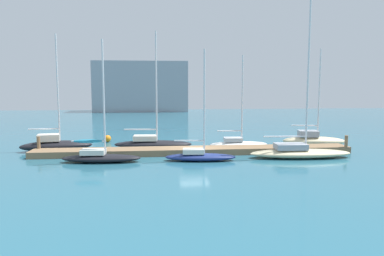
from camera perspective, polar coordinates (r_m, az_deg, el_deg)
name	(u,v)px	position (r m, az deg, el deg)	size (l,w,h in m)	color
ground_plane	(194,154)	(31.36, 0.37, -4.05)	(120.00, 120.00, 0.00)	#286075
dock_pier	(194,151)	(31.31, 0.37, -3.58)	(27.14, 2.20, 0.53)	#846647
dock_piling_near_end	(39,146)	(33.47, -22.88, -2.56)	(0.28, 0.28, 1.54)	#846647
dock_piling_far_end	(346,144)	(34.34, 22.99, -2.34)	(0.28, 0.28, 1.54)	#846647
sailboat_0	(56,144)	(34.74, -20.59, -2.37)	(6.41, 2.88, 10.32)	black
sailboat_1	(100,156)	(28.69, -14.21, -4.21)	(6.08, 1.96, 9.24)	black
sailboat_2	(152,143)	(34.25, -6.25, -2.27)	(7.32, 2.32, 10.76)	black
sailboat_3	(200,155)	(28.39, 1.22, -4.25)	(5.61, 2.05, 8.58)	navy
sailboat_4	(238,143)	(34.70, 7.22, -2.31)	(5.53, 1.62, 8.64)	white
sailboat_5	(299,151)	(30.77, 16.46, -3.48)	(8.34, 2.56, 13.34)	beige
sailboat_6	(313,140)	(37.36, 18.49, -1.74)	(6.29, 3.01, 9.32)	beige
mooring_buoy_orange	(108,139)	(38.83, -13.09, -1.62)	(0.73, 0.73, 0.73)	orange
harbor_building_distant	(141,87)	(85.50, -7.99, 6.43)	(21.13, 8.56, 11.32)	#9399A3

